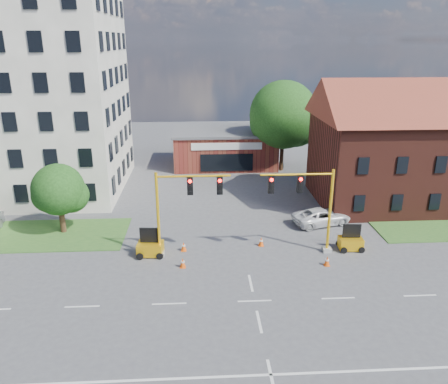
{
  "coord_description": "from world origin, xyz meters",
  "views": [
    {
      "loc": [
        -3.08,
        -21.97,
        14.51
      ],
      "look_at": [
        -1.23,
        10.0,
        3.34
      ],
      "focal_mm": 35.0,
      "sensor_mm": 36.0,
      "label": 1
    }
  ],
  "objects_px": {
    "trailer_east": "(351,242)",
    "trailer_west": "(150,247)",
    "signal_mast_east": "(308,201)",
    "pickup_white": "(322,217)",
    "signal_mast_west": "(182,204)"
  },
  "relations": [
    {
      "from": "signal_mast_west",
      "to": "trailer_west",
      "type": "relative_size",
      "value": 3.06
    },
    {
      "from": "signal_mast_east",
      "to": "pickup_white",
      "type": "xyz_separation_m",
      "value": [
        2.6,
        4.98,
        -3.25
      ]
    },
    {
      "from": "trailer_east",
      "to": "trailer_west",
      "type": "bearing_deg",
      "value": -176.83
    },
    {
      "from": "signal_mast_west",
      "to": "pickup_white",
      "type": "xyz_separation_m",
      "value": [
        11.31,
        4.98,
        -3.25
      ]
    },
    {
      "from": "trailer_east",
      "to": "pickup_white",
      "type": "xyz_separation_m",
      "value": [
        -0.85,
        4.73,
        0.08
      ]
    },
    {
      "from": "signal_mast_east",
      "to": "trailer_east",
      "type": "relative_size",
      "value": 3.26
    },
    {
      "from": "pickup_white",
      "to": "trailer_west",
      "type": "bearing_deg",
      "value": 93.67
    },
    {
      "from": "trailer_east",
      "to": "pickup_white",
      "type": "height_order",
      "value": "trailer_east"
    },
    {
      "from": "trailer_east",
      "to": "pickup_white",
      "type": "relative_size",
      "value": 0.39
    },
    {
      "from": "signal_mast_west",
      "to": "trailer_east",
      "type": "distance_m",
      "value": 12.61
    },
    {
      "from": "signal_mast_west",
      "to": "signal_mast_east",
      "type": "distance_m",
      "value": 8.71
    },
    {
      "from": "pickup_white",
      "to": "signal_mast_west",
      "type": "bearing_deg",
      "value": 97.98
    },
    {
      "from": "trailer_west",
      "to": "pickup_white",
      "type": "height_order",
      "value": "trailer_west"
    },
    {
      "from": "pickup_white",
      "to": "trailer_east",
      "type": "bearing_deg",
      "value": 174.4
    },
    {
      "from": "signal_mast_east",
      "to": "trailer_east",
      "type": "bearing_deg",
      "value": 4.19
    }
  ]
}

